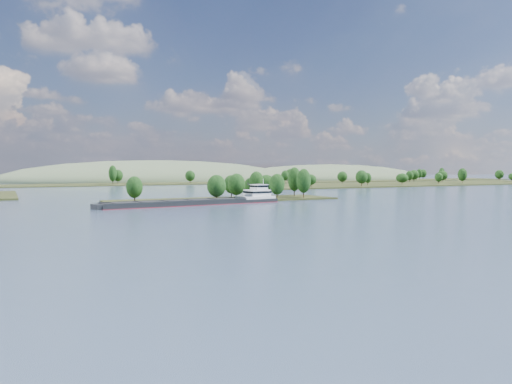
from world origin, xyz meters
TOP-DOWN VIEW (x-y plane):
  - ground at (0.00, 120.00)m, footprint 1800.00×1800.00m
  - tree_island at (6.84, 179.10)m, footprint 100.00×32.29m
  - right_bank at (231.34, 299.69)m, footprint 320.00×90.00m
  - back_shoreline at (7.68, 399.84)m, footprint 900.00×60.00m
  - hill_east at (260.00, 470.00)m, footprint 260.00×140.00m
  - hill_west at (60.00, 500.00)m, footprint 320.00×160.00m
  - cargo_barge at (-16.22, 160.63)m, footprint 74.76×17.89m

SIDE VIEW (x-z plane):
  - ground at x=0.00m, z-range 0.00..0.00m
  - hill_east at x=260.00m, z-range -18.00..18.00m
  - hill_west at x=60.00m, z-range -22.00..22.00m
  - back_shoreline at x=7.68m, z-range -7.59..9.04m
  - right_bank at x=231.34m, z-range -6.30..8.17m
  - cargo_barge at x=-16.22m, z-range -3.75..6.29m
  - tree_island at x=6.84m, z-range -3.58..11.51m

